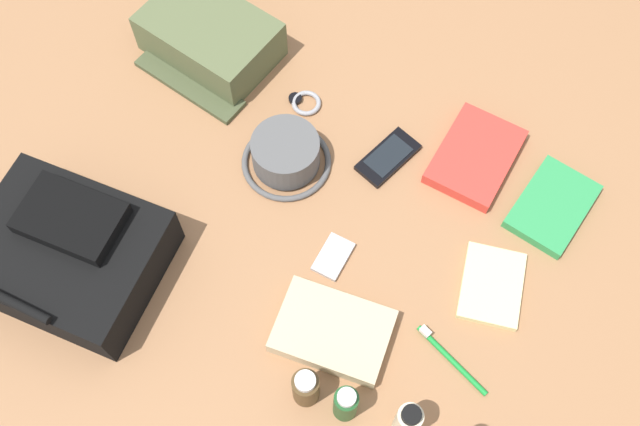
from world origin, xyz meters
TOP-DOWN VIEW (x-y plane):
  - ground_plane at (0.00, 0.00)m, footprint 2.64×2.02m
  - backpack at (0.38, 0.28)m, footprint 0.34×0.28m
  - toiletry_pouch at (0.39, -0.27)m, footprint 0.30×0.27m
  - bucket_hat at (0.12, -0.09)m, footprint 0.18×0.18m
  - lotion_bottle at (-0.30, 0.29)m, footprint 0.04×0.04m
  - shampoo_bottle at (-0.19, 0.30)m, footprint 0.04×0.04m
  - cologne_bottle at (-0.12, 0.31)m, footprint 0.05×0.05m
  - paperback_novel at (-0.40, -0.22)m, footprint 0.15×0.20m
  - travel_guidebook at (-0.22, -0.26)m, footprint 0.16×0.21m
  - cell_phone at (-0.06, -0.19)m, footprint 0.11×0.15m
  - media_player at (-0.05, 0.06)m, footprint 0.06×0.09m
  - wristwatch at (0.15, -0.23)m, footprint 0.07×0.06m
  - toothbrush at (-0.32, 0.14)m, footprint 0.15×0.07m
  - notepad at (-0.34, -0.02)m, footprint 0.14×0.17m
  - folded_towel at (-0.12, 0.19)m, footprint 0.21×0.16m

SIDE VIEW (x-z plane):
  - ground_plane at x=0.00m, z-range -0.02..0.00m
  - media_player at x=-0.05m, z-range 0.00..0.01m
  - wristwatch at x=0.15m, z-range 0.00..0.01m
  - cell_phone at x=-0.06m, z-range 0.00..0.01m
  - toothbrush at x=-0.32m, z-range 0.00..0.02m
  - notepad at x=-0.34m, z-range 0.00..0.02m
  - paperback_novel at x=-0.40m, z-range 0.00..0.02m
  - travel_guidebook at x=-0.22m, z-range 0.00..0.03m
  - folded_towel at x=-0.12m, z-range 0.00..0.04m
  - bucket_hat at x=0.12m, z-range 0.00..0.07m
  - toiletry_pouch at x=0.39m, z-range 0.00..0.09m
  - cologne_bottle at x=-0.12m, z-range 0.00..0.10m
  - shampoo_bottle at x=-0.19m, z-range 0.00..0.11m
  - backpack at x=0.38m, z-range -0.01..0.13m
  - lotion_bottle at x=-0.30m, z-range 0.00..0.12m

